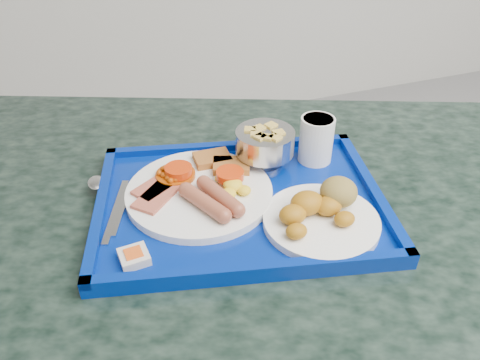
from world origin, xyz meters
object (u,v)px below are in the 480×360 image
at_px(table, 259,297).
at_px(juice_cup, 316,138).
at_px(bread_plate, 322,212).
at_px(tray, 240,203).
at_px(main_plate, 202,188).
at_px(fruit_bowl, 265,143).

xyz_separation_m(table, juice_cup, (0.14, 0.09, 0.27)).
bearing_deg(bread_plate, juice_cup, 65.78).
xyz_separation_m(tray, bread_plate, (0.10, -0.09, 0.02)).
height_order(table, bread_plate, bread_plate).
distance_m(main_plate, bread_plate, 0.20).
bearing_deg(juice_cup, tray, -158.69).
bearing_deg(main_plate, bread_plate, -40.28).
xyz_separation_m(main_plate, fruit_bowl, (0.13, 0.05, 0.04)).
bearing_deg(tray, juice_cup, 21.31).
bearing_deg(bread_plate, fruit_bowl, 97.25).
height_order(bread_plate, juice_cup, juice_cup).
bearing_deg(juice_cup, fruit_bowl, 171.48).
relative_size(tray, fruit_bowl, 5.07).
xyz_separation_m(bread_plate, fruit_bowl, (-0.02, 0.18, 0.03)).
relative_size(main_plate, bread_plate, 1.36).
relative_size(table, bread_plate, 8.44).
distance_m(tray, bread_plate, 0.14).
height_order(tray, main_plate, main_plate).
height_order(main_plate, fruit_bowl, fruit_bowl).
distance_m(tray, fruit_bowl, 0.12).
height_order(main_plate, juice_cup, juice_cup).
bearing_deg(tray, table, -43.62).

